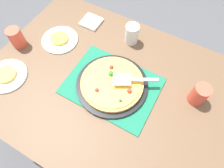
{
  "coord_description": "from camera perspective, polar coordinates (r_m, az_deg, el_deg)",
  "views": [
    {
      "loc": [
        -0.24,
        0.43,
        1.67
      ],
      "look_at": [
        0.0,
        0.0,
        0.77
      ],
      "focal_mm": 31.25,
      "sensor_mm": 36.0,
      "label": 1
    }
  ],
  "objects": [
    {
      "name": "cup_near",
      "position": [
        1.05,
        24.14,
        -2.81
      ],
      "size": [
        0.08,
        0.08,
        0.12
      ],
      "primitive_type": "cylinder",
      "color": "#E04C38",
      "rests_on": "dining_table"
    },
    {
      "name": "placemat",
      "position": [
        1.04,
        -0.0,
        -0.45
      ],
      "size": [
        0.48,
        0.36,
        0.01
      ],
      "primitive_type": "cube",
      "color": "#196B4C",
      "rests_on": "dining_table"
    },
    {
      "name": "ground_plane",
      "position": [
        1.74,
        -0.0,
        -12.39
      ],
      "size": [
        8.0,
        8.0,
        0.0
      ],
      "primitive_type": "plane",
      "color": "#4C4C51"
    },
    {
      "name": "pizza_server",
      "position": [
        0.99,
        5.68,
        1.35
      ],
      "size": [
        0.22,
        0.15,
        0.01
      ],
      "color": "silver",
      "rests_on": "pizza"
    },
    {
      "name": "served_slice_left",
      "position": [
        1.21,
        -28.63,
        2.45
      ],
      "size": [
        0.11,
        0.11,
        0.02
      ],
      "primitive_type": "cylinder",
      "color": "#EAB747",
      "rests_on": "plate_near_left"
    },
    {
      "name": "pizza",
      "position": [
        1.02,
        0.03,
        0.37
      ],
      "size": [
        0.33,
        0.33,
        0.05
      ],
      "color": "tan",
      "rests_on": "pizza_pan"
    },
    {
      "name": "cup_corner",
      "position": [
        1.19,
        5.82,
        14.34
      ],
      "size": [
        0.08,
        0.08,
        0.12
      ],
      "primitive_type": "cylinder",
      "color": "white",
      "rests_on": "dining_table"
    },
    {
      "name": "napkin_stack",
      "position": [
        1.33,
        -6.08,
        17.62
      ],
      "size": [
        0.12,
        0.12,
        0.02
      ],
      "primitive_type": "cube",
      "color": "white",
      "rests_on": "dining_table"
    },
    {
      "name": "plate_far_right",
      "position": [
        1.27,
        -14.98,
        12.38
      ],
      "size": [
        0.22,
        0.22,
        0.01
      ],
      "primitive_type": "cylinder",
      "color": "white",
      "rests_on": "dining_table"
    },
    {
      "name": "pizza_pan",
      "position": [
        1.03,
        -0.0,
        -0.19
      ],
      "size": [
        0.38,
        0.38,
        0.01
      ],
      "primitive_type": "cylinder",
      "color": "black",
      "rests_on": "placemat"
    },
    {
      "name": "served_slice_right",
      "position": [
        1.26,
        -15.11,
        12.76
      ],
      "size": [
        0.11,
        0.11,
        0.02
      ],
      "primitive_type": "cylinder",
      "color": "gold",
      "rests_on": "plate_far_right"
    },
    {
      "name": "plate_near_left",
      "position": [
        1.22,
        -28.38,
        2.13
      ],
      "size": [
        0.22,
        0.22,
        0.01
      ],
      "primitive_type": "cylinder",
      "color": "white",
      "rests_on": "dining_table"
    },
    {
      "name": "cup_far",
      "position": [
        1.29,
        -26.15,
        12.02
      ],
      "size": [
        0.08,
        0.08,
        0.12
      ],
      "primitive_type": "cylinder",
      "color": "#E04C38",
      "rests_on": "dining_table"
    },
    {
      "name": "dining_table",
      "position": [
        1.14,
        -0.0,
        -3.15
      ],
      "size": [
        1.4,
        1.0,
        0.75
      ],
      "color": "brown",
      "rests_on": "ground_plane"
    }
  ]
}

